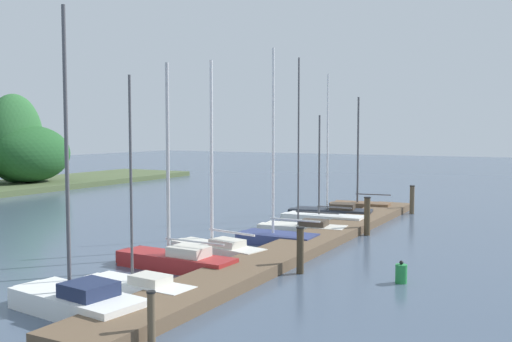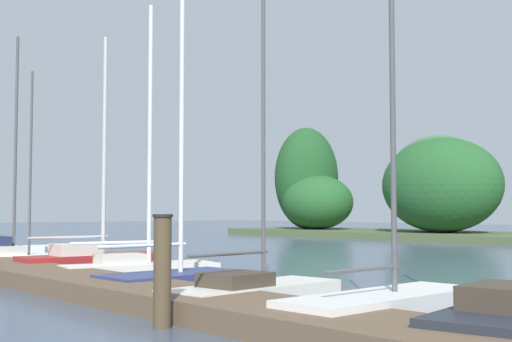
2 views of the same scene
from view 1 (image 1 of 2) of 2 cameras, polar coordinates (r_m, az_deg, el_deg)
The scene contains 15 objects.
dock_pier at distance 22.13m, azimuth 5.22°, elevation -6.93°, with size 24.33×1.80×0.35m.
sailboat_0 at distance 14.92m, azimuth -17.26°, elevation -11.74°, with size 1.80×3.95×7.28m.
sailboat_1 at distance 16.13m, azimuth -11.54°, elevation -10.79°, with size 1.16×3.50×5.81m.
sailboat_2 at distance 18.79m, azimuth -8.03°, elevation -8.33°, with size 1.23×4.26×6.45m.
sailboat_3 at distance 20.70m, azimuth -3.96°, elevation -7.17°, with size 1.69×4.01×6.78m.
sailboat_4 at distance 22.70m, azimuth 1.86°, elevation -6.22°, with size 1.44×3.40×7.48m.
sailboat_5 at distance 24.93m, azimuth 4.48°, elevation -5.43°, with size 1.56×3.86×7.37m.
sailboat_6 at distance 27.52m, azimuth 6.33°, elevation -4.59°, with size 1.28×3.95×5.05m.
sailboat_7 at distance 29.40m, azimuth 7.27°, elevation -3.91°, with size 2.00×4.25×7.11m.
sailboat_8 at distance 32.06m, azimuth 9.97°, elevation -3.28°, with size 1.62×3.27×6.12m.
mooring_piling_0 at distance 12.41m, azimuth -10.15°, elevation -13.91°, with size 0.19×0.19×1.13m.
mooring_piling_1 at distance 18.02m, azimuth 4.32°, elevation -7.68°, with size 0.25×0.25×1.44m.
mooring_piling_2 at distance 24.79m, azimuth 10.76°, elevation -4.32°, with size 0.29×0.29×1.60m.
mooring_piling_3 at distance 31.56m, azimuth 14.94°, elevation -2.70°, with size 0.27×0.27×1.49m.
channel_buoy_0 at distance 17.49m, azimuth 13.94°, elevation -9.65°, with size 0.33×0.33×0.65m.
Camera 1 is at (-19.99, 4.05, 4.38)m, focal length 41.12 mm.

